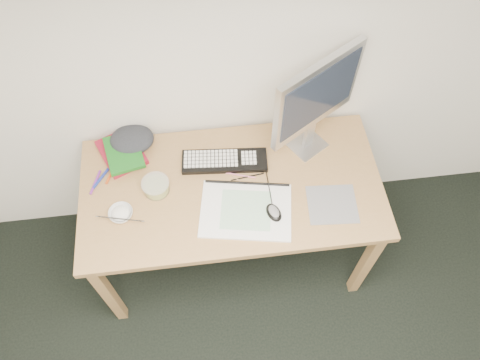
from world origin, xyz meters
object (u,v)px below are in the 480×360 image
(sketchpad, at_px, (246,211))
(monitor, at_px, (316,98))
(desk, at_px, (232,196))
(keyboard, at_px, (225,161))
(rice_bowl, at_px, (121,214))

(sketchpad, bearing_deg, monitor, 53.81)
(desk, xyz_separation_m, sketchpad, (0.05, -0.14, 0.09))
(sketchpad, bearing_deg, keyboard, 113.87)
(desk, xyz_separation_m, rice_bowl, (-0.50, -0.09, 0.10))
(monitor, bearing_deg, desk, 173.84)
(desk, xyz_separation_m, monitor, (0.39, 0.19, 0.42))
(sketchpad, relative_size, keyboard, 1.00)
(keyboard, bearing_deg, desk, -78.14)
(monitor, bearing_deg, keyboard, 155.25)
(monitor, bearing_deg, rice_bowl, 165.26)
(desk, relative_size, keyboard, 3.46)
(keyboard, xyz_separation_m, monitor, (0.41, 0.05, 0.33))
(keyboard, relative_size, rice_bowl, 3.75)
(sketchpad, height_order, keyboard, keyboard)
(rice_bowl, bearing_deg, sketchpad, -4.63)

